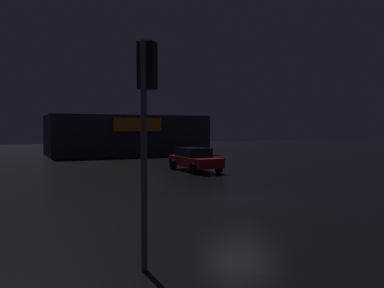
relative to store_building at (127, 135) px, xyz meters
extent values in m
plane|color=black|center=(-3.52, -27.69, -2.01)|extent=(120.00, 120.00, 0.00)
cube|color=#33383D|center=(0.00, 0.01, 0.00)|extent=(15.75, 7.34, 4.01)
cube|color=orange|center=(0.00, -3.81, 1.05)|extent=(4.67, 0.24, 1.30)
cylinder|color=#595B60|center=(-9.16, -33.34, 0.17)|extent=(0.12, 0.12, 4.36)
cube|color=black|center=(-9.05, -33.23, 1.90)|extent=(0.41, 0.41, 0.90)
sphere|color=red|center=(-8.94, -33.12, 2.17)|extent=(0.20, 0.20, 0.20)
sphere|color=black|center=(-8.94, -33.12, 1.90)|extent=(0.20, 0.20, 0.20)
sphere|color=black|center=(-8.94, -33.12, 1.63)|extent=(0.20, 0.20, 0.20)
cube|color=#A51414|center=(-0.68, -17.90, -1.38)|extent=(1.82, 4.46, 0.58)
cube|color=black|center=(-0.69, -17.66, -0.81)|extent=(1.60, 2.31, 0.55)
cylinder|color=black|center=(0.21, -19.34, -1.67)|extent=(0.23, 0.67, 0.67)
cylinder|color=black|center=(-1.51, -19.38, -1.67)|extent=(0.23, 0.67, 0.67)
cylinder|color=black|center=(0.15, -16.42, -1.67)|extent=(0.23, 0.67, 0.67)
cylinder|color=black|center=(-1.58, -16.46, -1.67)|extent=(0.23, 0.67, 0.67)
camera|label=1|loc=(-11.54, -40.55, 0.71)|focal=37.45mm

